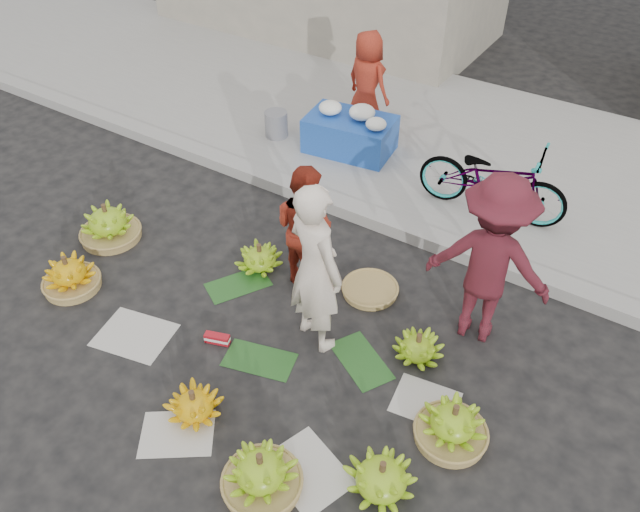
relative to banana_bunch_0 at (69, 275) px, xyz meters
The scene contains 22 objects.
ground 2.38m from the banana_bunch_0, 11.03° to the left, with size 80.00×80.00×0.00m, color black.
curb 3.54m from the banana_bunch_0, 48.67° to the left, with size 40.00×0.25×0.15m, color gray.
sidewalk 5.30m from the banana_bunch_0, 63.85° to the left, with size 40.00×4.00×0.12m, color gray.
newspaper_scatter 2.37m from the banana_bunch_0, ahead, with size 3.20×1.80×0.00m, color beige, non-canonical shape.
banana_leaves 2.33m from the banana_bunch_0, 16.33° to the left, with size 2.00×1.00×0.00m, color #194818, non-canonical shape.
banana_bunch_0 is the anchor object (origin of this frame).
banana_bunch_1 2.19m from the banana_bunch_0, 13.50° to the right, with size 0.58×0.58×0.30m.
banana_bunch_2 3.10m from the banana_bunch_0, 13.81° to the right, with size 0.61×0.61×0.43m.
banana_bunch_3 3.79m from the banana_bunch_0, ahead, with size 0.55×0.55×0.35m.
banana_bunch_4 4.08m from the banana_bunch_0, ahead, with size 0.59×0.59×0.42m.
banana_bunch_5 3.61m from the banana_bunch_0, 17.47° to the left, with size 0.57×0.57×0.29m.
banana_bunch_6 0.85m from the banana_bunch_0, 109.54° to the left, with size 0.77×0.77×0.46m.
banana_bunch_7 1.96m from the banana_bunch_0, 41.85° to the left, with size 0.58×0.58×0.31m.
basket_spare 3.10m from the banana_bunch_0, 31.14° to the left, with size 0.57×0.57×0.07m, color olive.
incense_stack 1.79m from the banana_bunch_0, ahead, with size 0.24×0.08×0.10m, color #AA121C.
vendor_cream 2.72m from the banana_bunch_0, 17.42° to the left, with size 0.64×0.42×1.74m, color beige.
vendor_red 2.49m from the banana_bunch_0, 36.16° to the left, with size 0.67×0.52×1.37m, color #A62E19.
man_striped 4.19m from the banana_bunch_0, 24.21° to the left, with size 1.13×0.65×1.74m, color maroon.
flower_table 3.94m from the banana_bunch_0, 73.30° to the left, with size 1.21×0.84×0.66m.
grey_bucket 3.56m from the banana_bunch_0, 88.74° to the left, with size 0.32×0.32×0.36m, color slate.
flower_vendor 4.56m from the banana_bunch_0, 77.13° to the left, with size 0.68×0.44×1.38m, color #A62E19.
bicycle 4.71m from the banana_bunch_0, 47.11° to the left, with size 1.71×0.60×0.90m, color gray.
Camera 1 is at (2.40, -3.07, 4.47)m, focal length 35.00 mm.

